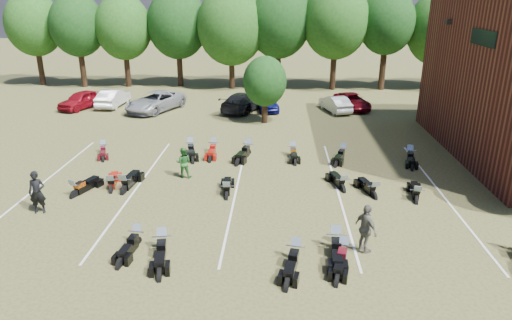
# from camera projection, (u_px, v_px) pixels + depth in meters

# --- Properties ---
(ground) EXTENTS (160.00, 160.00, 0.00)m
(ground) POSITION_uv_depth(u_px,v_px,m) (299.00, 219.00, 19.68)
(ground) COLOR brown
(ground) RESTS_ON ground
(car_0) EXTENTS (3.18, 4.62, 1.46)m
(car_0) POSITION_uv_depth(u_px,v_px,m) (81.00, 100.00, 38.20)
(car_0) COLOR maroon
(car_0) RESTS_ON ground
(car_1) EXTENTS (1.74, 4.50, 1.46)m
(car_1) POSITION_uv_depth(u_px,v_px,m) (113.00, 98.00, 38.95)
(car_1) COLOR silver
(car_1) RESTS_ON ground
(car_2) EXTENTS (4.67, 6.24, 1.58)m
(car_2) POSITION_uv_depth(u_px,v_px,m) (155.00, 101.00, 37.39)
(car_2) COLOR gray
(car_2) RESTS_ON ground
(car_3) EXTENTS (3.95, 5.65, 1.52)m
(car_3) POSITION_uv_depth(u_px,v_px,m) (244.00, 102.00, 37.36)
(car_3) COLOR black
(car_3) RESTS_ON ground
(car_4) EXTENTS (2.22, 4.21, 1.36)m
(car_4) POSITION_uv_depth(u_px,v_px,m) (267.00, 102.00, 37.70)
(car_4) COLOR #0C1058
(car_4) RESTS_ON ground
(car_5) EXTENTS (2.49, 4.19, 1.30)m
(car_5) POSITION_uv_depth(u_px,v_px,m) (335.00, 104.00, 37.25)
(car_5) COLOR beige
(car_5) RESTS_ON ground
(car_6) EXTENTS (2.99, 4.89, 1.27)m
(car_6) POSITION_uv_depth(u_px,v_px,m) (352.00, 101.00, 38.10)
(car_6) COLOR #5E050E
(car_6) RESTS_ON ground
(car_7) EXTENTS (2.00, 4.56, 1.30)m
(car_7) POSITION_uv_depth(u_px,v_px,m) (441.00, 104.00, 37.01)
(car_7) COLOR #38373C
(car_7) RESTS_ON ground
(person_black) EXTENTS (0.78, 0.57, 1.95)m
(person_black) POSITION_uv_depth(u_px,v_px,m) (37.00, 192.00, 19.92)
(person_black) COLOR black
(person_black) RESTS_ON ground
(person_green) EXTENTS (0.81, 0.64, 1.65)m
(person_green) POSITION_uv_depth(u_px,v_px,m) (183.00, 163.00, 23.84)
(person_green) COLOR #266527
(person_green) RESTS_ON ground
(person_grey) EXTENTS (0.96, 1.22, 1.93)m
(person_grey) POSITION_uv_depth(u_px,v_px,m) (366.00, 229.00, 16.87)
(person_grey) COLOR #615E53
(person_grey) RESTS_ON ground
(motorcycle_1) EXTENTS (0.91, 2.17, 1.18)m
(motorcycle_1) POSITION_uv_depth(u_px,v_px,m) (137.00, 245.00, 17.67)
(motorcycle_1) COLOR black
(motorcycle_1) RESTS_ON ground
(motorcycle_2) EXTENTS (1.15, 2.45, 1.31)m
(motorcycle_2) POSITION_uv_depth(u_px,v_px,m) (163.00, 251.00, 17.21)
(motorcycle_2) COLOR black
(motorcycle_2) RESTS_ON ground
(motorcycle_3) EXTENTS (1.15, 2.37, 1.27)m
(motorcycle_3) POSITION_uv_depth(u_px,v_px,m) (295.00, 261.00, 16.59)
(motorcycle_3) COLOR black
(motorcycle_3) RESTS_ON ground
(motorcycle_4) EXTENTS (0.92, 2.46, 1.35)m
(motorcycle_4) POSITION_uv_depth(u_px,v_px,m) (335.00, 250.00, 17.32)
(motorcycle_4) COLOR black
(motorcycle_4) RESTS_ON ground
(motorcycle_5) EXTENTS (1.21, 2.28, 1.21)m
(motorcycle_5) POSITION_uv_depth(u_px,v_px,m) (343.00, 259.00, 16.72)
(motorcycle_5) COLOR black
(motorcycle_5) RESTS_ON ground
(motorcycle_7) EXTENTS (1.13, 2.31, 1.24)m
(motorcycle_7) POSITION_uv_depth(u_px,v_px,m) (112.00, 191.00, 22.41)
(motorcycle_7) COLOR #9B170B
(motorcycle_7) RESTS_ON ground
(motorcycle_8) EXTENTS (1.46, 2.41, 1.28)m
(motorcycle_8) POSITION_uv_depth(u_px,v_px,m) (75.00, 197.00, 21.83)
(motorcycle_8) COLOR black
(motorcycle_8) RESTS_ON ground
(motorcycle_9) EXTENTS (1.00, 2.55, 1.39)m
(motorcycle_9) POSITION_uv_depth(u_px,v_px,m) (125.00, 192.00, 22.28)
(motorcycle_9) COLOR black
(motorcycle_9) RESTS_ON ground
(motorcycle_10) EXTENTS (0.85, 2.24, 1.22)m
(motorcycle_10) POSITION_uv_depth(u_px,v_px,m) (227.00, 198.00, 21.71)
(motorcycle_10) COLOR black
(motorcycle_10) RESTS_ON ground
(motorcycle_11) EXTENTS (1.23, 2.30, 1.22)m
(motorcycle_11) POSITION_uv_depth(u_px,v_px,m) (342.00, 191.00, 22.47)
(motorcycle_11) COLOR black
(motorcycle_11) RESTS_ON ground
(motorcycle_12) EXTENTS (1.26, 2.29, 1.22)m
(motorcycle_12) POSITION_uv_depth(u_px,v_px,m) (373.00, 197.00, 21.74)
(motorcycle_12) COLOR black
(motorcycle_12) RESTS_ON ground
(motorcycle_13) EXTENTS (1.05, 2.25, 1.21)m
(motorcycle_13) POSITION_uv_depth(u_px,v_px,m) (416.00, 202.00, 21.26)
(motorcycle_13) COLOR black
(motorcycle_13) RESTS_ON ground
(motorcycle_14) EXTENTS (1.25, 2.10, 1.12)m
(motorcycle_14) POSITION_uv_depth(u_px,v_px,m) (104.00, 153.00, 27.74)
(motorcycle_14) COLOR #3E0810
(motorcycle_14) RESTS_ON ground
(motorcycle_15) EXTENTS (0.72, 2.25, 1.25)m
(motorcycle_15) POSITION_uv_depth(u_px,v_px,m) (214.00, 152.00, 27.90)
(motorcycle_15) COLOR maroon
(motorcycle_15) RESTS_ON ground
(motorcycle_16) EXTENTS (1.32, 2.49, 1.32)m
(motorcycle_16) POSITION_uv_depth(u_px,v_px,m) (191.00, 153.00, 27.81)
(motorcycle_16) COLOR black
(motorcycle_16) RESTS_ON ground
(motorcycle_17) EXTENTS (0.82, 2.17, 1.19)m
(motorcycle_17) POSITION_uv_depth(u_px,v_px,m) (292.00, 155.00, 27.34)
(motorcycle_17) COLOR black
(motorcycle_17) RESTS_ON ground
(motorcycle_18) EXTENTS (1.41, 2.61, 1.39)m
(motorcycle_18) POSITION_uv_depth(u_px,v_px,m) (248.00, 155.00, 27.46)
(motorcycle_18) COLOR black
(motorcycle_18) RESTS_ON ground
(motorcycle_19) EXTENTS (1.39, 2.30, 1.22)m
(motorcycle_19) POSITION_uv_depth(u_px,v_px,m) (342.00, 158.00, 26.99)
(motorcycle_19) COLOR black
(motorcycle_19) RESTS_ON ground
(motorcycle_20) EXTENTS (1.06, 2.29, 1.23)m
(motorcycle_20) POSITION_uv_depth(u_px,v_px,m) (409.00, 160.00, 26.61)
(motorcycle_20) COLOR black
(motorcycle_20) RESTS_ON ground
(tree_line) EXTENTS (56.00, 6.00, 9.79)m
(tree_line) POSITION_uv_depth(u_px,v_px,m) (279.00, 24.00, 44.73)
(tree_line) COLOR black
(tree_line) RESTS_ON ground
(young_tree_midfield) EXTENTS (3.20, 3.20, 4.70)m
(young_tree_midfield) POSITION_uv_depth(u_px,v_px,m) (265.00, 81.00, 33.24)
(young_tree_midfield) COLOR black
(young_tree_midfield) RESTS_ON ground
(parking_lines) EXTENTS (20.10, 14.00, 0.01)m
(parking_lines) POSITION_uv_depth(u_px,v_px,m) (236.00, 189.00, 22.63)
(parking_lines) COLOR silver
(parking_lines) RESTS_ON ground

